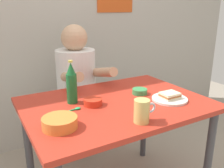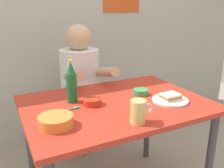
# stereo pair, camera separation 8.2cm
# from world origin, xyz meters

# --- Properties ---
(wall_back) EXTENTS (4.40, 0.09, 2.60)m
(wall_back) POSITION_xyz_m (0.00, 1.05, 1.30)
(wall_back) COLOR #ADA89E
(wall_back) RESTS_ON ground
(dining_table) EXTENTS (1.10, 0.80, 0.74)m
(dining_table) POSITION_xyz_m (0.00, 0.00, 0.65)
(dining_table) COLOR #B72D1E
(dining_table) RESTS_ON ground
(stool) EXTENTS (0.34, 0.34, 0.45)m
(stool) POSITION_xyz_m (-0.01, 0.63, 0.35)
(stool) COLOR #4C4C51
(stool) RESTS_ON ground
(person_seated) EXTENTS (0.33, 0.56, 0.72)m
(person_seated) POSITION_xyz_m (-0.01, 0.62, 0.77)
(person_seated) COLOR white
(person_seated) RESTS_ON stool
(plate_orange) EXTENTS (0.22, 0.22, 0.01)m
(plate_orange) POSITION_xyz_m (0.30, -0.14, 0.75)
(plate_orange) COLOR silver
(plate_orange) RESTS_ON dining_table
(sandwich) EXTENTS (0.11, 0.09, 0.04)m
(sandwich) POSITION_xyz_m (0.30, -0.14, 0.77)
(sandwich) COLOR beige
(sandwich) RESTS_ON plate_orange
(beer_mug) EXTENTS (0.13, 0.08, 0.12)m
(beer_mug) POSITION_xyz_m (-0.03, -0.30, 0.80)
(beer_mug) COLOR #D1BC66
(beer_mug) RESTS_ON dining_table
(beer_bottle) EXTENTS (0.06, 0.06, 0.26)m
(beer_bottle) POSITION_xyz_m (-0.24, 0.12, 0.86)
(beer_bottle) COLOR #19602D
(beer_bottle) RESTS_ON dining_table
(soup_bowl_orange) EXTENTS (0.17, 0.17, 0.05)m
(soup_bowl_orange) POSITION_xyz_m (-0.41, -0.16, 0.77)
(soup_bowl_orange) COLOR orange
(soup_bowl_orange) RESTS_ON dining_table
(sauce_bowl_chili) EXTENTS (0.11, 0.11, 0.04)m
(sauce_bowl_chili) POSITION_xyz_m (-0.15, 0.02, 0.76)
(sauce_bowl_chili) COLOR red
(sauce_bowl_chili) RESTS_ON dining_table
(dip_bowl_green) EXTENTS (0.10, 0.10, 0.03)m
(dip_bowl_green) POSITION_xyz_m (0.21, 0.04, 0.76)
(dip_bowl_green) COLOR #388C4C
(dip_bowl_green) RESTS_ON dining_table
(spoon) EXTENTS (0.13, 0.03, 0.01)m
(spoon) POSITION_xyz_m (-0.27, 0.00, 0.75)
(spoon) COLOR #26A559
(spoon) RESTS_ON dining_table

